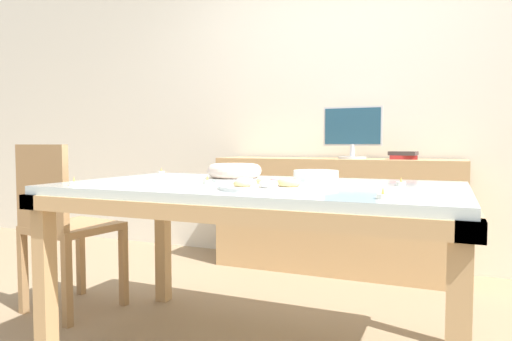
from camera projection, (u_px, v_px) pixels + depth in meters
The scene contains 14 objects.
wall_back at pixel (346, 99), 3.61m from camera, with size 8.00×0.10×2.60m, color silver.
dining_table at pixel (259, 203), 2.00m from camera, with size 1.73×0.99×0.77m.
chair at pixel (62, 220), 2.51m from camera, with size 0.47×0.47×0.94m.
sideboard at pixel (336, 215), 3.39m from camera, with size 1.78×0.44×0.84m.
computer_monitor at pixel (353, 133), 3.30m from camera, with size 0.42×0.20×0.38m.
book_stack at pixel (403, 155), 3.18m from camera, with size 0.20×0.17×0.06m.
cake_chocolate_round at pixel (235, 172), 2.18m from camera, with size 0.28×0.28×0.08m.
pastry_platter at pixel (267, 186), 1.76m from camera, with size 0.37×0.37×0.04m.
plate_stack at pixel (316, 176), 2.14m from camera, with size 0.21×0.21×0.05m.
tealight_near_cakes at pixel (383, 196), 1.43m from camera, with size 0.04×0.04×0.04m.
tealight_left_edge at pixel (401, 183), 1.89m from camera, with size 0.04×0.04×0.04m.
tealight_right_edge at pixel (161, 172), 2.62m from camera, with size 0.04×0.04×0.04m.
tealight_centre at pixel (74, 183), 1.91m from camera, with size 0.04×0.04×0.04m.
tealight_near_front at pixel (207, 181), 2.00m from camera, with size 0.04×0.04×0.04m.
Camera 1 is at (0.77, -1.84, 0.94)m, focal length 32.00 mm.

